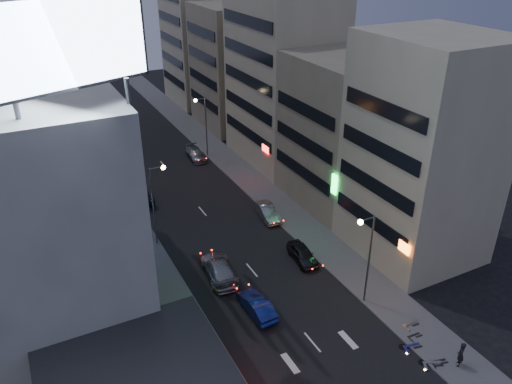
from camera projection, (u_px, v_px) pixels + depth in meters
ground at (345, 381)px, 33.70m from camera, size 180.00×180.00×0.00m
sidewalk_left at (120, 211)px, 54.15m from camera, size 4.00×120.00×0.12m
sidewalk_right at (252, 182)px, 60.61m from camera, size 4.00×120.00×0.12m
white_building at (20, 194)px, 38.50m from camera, size 14.00×24.00×18.00m
shophouse_near at (423, 151)px, 43.45m from camera, size 10.00×11.00×20.00m
shophouse_mid at (347, 131)px, 53.66m from camera, size 11.00×12.00×16.00m
shophouse_far at (283, 76)px, 62.35m from camera, size 10.00×14.00×22.00m
far_left_a at (15, 95)px, 58.40m from camera, size 11.00×10.00×20.00m
far_left_b at (8, 90)px, 69.62m from camera, size 12.00×10.00×15.00m
far_right_a at (237, 67)px, 75.33m from camera, size 11.00×12.00×18.00m
far_right_b at (204, 31)px, 85.21m from camera, size 12.00×12.00×24.00m
billboard at (65, 44)px, 26.36m from camera, size 9.52×3.75×6.20m
street_lamp_right_near at (367, 248)px, 38.36m from camera, size 1.60×0.44×8.02m
street_lamp_left at (156, 194)px, 46.23m from camera, size 1.60×0.44×8.02m
street_lamp_right_far at (203, 118)px, 65.23m from camera, size 1.60×0.44×8.02m
parked_car_right_near at (302, 254)px, 45.77m from camera, size 2.11×4.35×1.43m
parked_car_right_mid at (267, 212)px, 52.68m from camera, size 1.99×4.50×1.44m
parked_car_left at (137, 195)px, 56.06m from camera, size 2.67×5.65×1.56m
parked_car_right_far at (196, 154)px, 66.64m from camera, size 2.27×4.91×1.39m
road_car_blue at (257, 306)px, 39.40m from camera, size 1.62×4.42×1.45m
road_car_silver at (219, 269)px, 43.53m from camera, size 3.15×6.09×1.69m
person at (461, 354)px, 34.33m from camera, size 0.84×0.83×1.96m
scooter_black_a at (446, 353)px, 35.08m from camera, size 0.96×1.83×1.06m
scooter_silver_a at (442, 354)px, 34.85m from camera, size 1.36×2.05×1.19m
scooter_blue at (419, 336)px, 36.44m from camera, size 0.97×2.04×1.19m
scooter_black_b at (420, 327)px, 37.42m from camera, size 0.62×1.71×1.04m
scooter_silver_b at (416, 315)px, 38.51m from camera, size 0.69×1.86×1.12m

